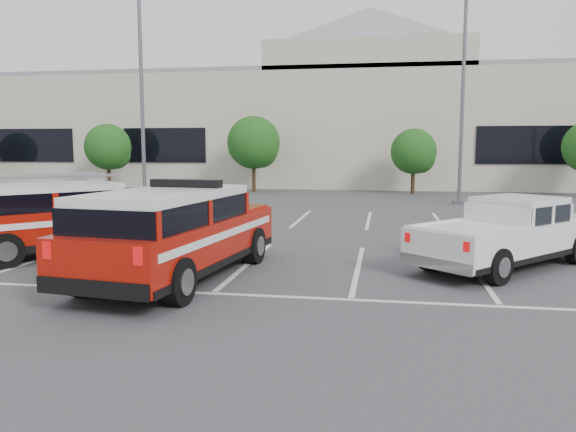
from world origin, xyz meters
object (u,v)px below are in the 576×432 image
Objects in this scene: light_pole_mid at (463,100)px; ladder_suv at (61,222)px; tree_mid_right at (415,153)px; tree_left at (110,149)px; tree_mid_left at (255,144)px; light_pole_left at (142,97)px; fire_chief_suv at (176,239)px; white_pickup at (508,240)px; convention_building at (346,124)px.

light_pole_mid reaches higher than ladder_suv.
light_pole_mid is at bearing -72.48° from tree_mid_right.
tree_left is 0.91× the size of tree_mid_left.
light_pole_left is 1.85× the size of ladder_suv.
light_pole_mid reaches higher than fire_chief_suv.
fire_chief_suv is 1.20× the size of white_pickup.
tree_mid_left is 13.53m from light_pole_mid.
tree_mid_right is (10.00, -0.00, -0.54)m from tree_mid_left.
fire_chief_suv is 4.66m from ladder_suv.
white_pickup is (11.13, -21.30, -2.38)m from tree_mid_left.
light_pole_left is (6.91, -10.05, 2.41)m from tree_left.
convention_building is 21.49m from light_pole_left.
convention_building reaches higher than tree_left.
tree_left is at bearing 124.52° from light_pole_left.
convention_building is 17.27m from light_pole_mid.
ladder_suv is (-11.45, -0.32, 0.20)m from white_pickup.
ladder_suv is (-12.23, -15.57, -4.33)m from light_pole_mid.
light_pole_left reaches higher than white_pickup.
fire_chief_suv is at bearing 12.03° from ladder_suv.
tree_mid_right is 0.39× the size of light_pole_mid.
light_pole_mid is 20.26m from ladder_suv.
light_pole_mid is (11.91, -6.05, 2.14)m from tree_mid_left.
tree_mid_right is at bearing -0.00° from tree_mid_left.
tree_left is at bearing -146.95° from convention_building.
fire_chief_suv is at bearing -104.64° from tree_mid_right.
convention_building reaches higher than light_pole_mid.
tree_mid_left reaches higher than tree_mid_right.
white_pickup is at bearing 26.27° from fire_chief_suv.
tree_left is 27.59m from fire_chief_suv.
ladder_suv is at bearing -99.77° from convention_building.
tree_left is 1.11× the size of tree_mid_right.
tree_mid_right is 24.01m from ladder_suv.
tree_mid_right is at bearing 107.52° from light_pole_mid.
tree_left is at bearing 154.66° from ladder_suv.
tree_left is at bearing 177.09° from white_pickup.
convention_building is 11.41× the size of white_pickup.
convention_building reaches higher than ladder_suv.
convention_building is 33.90m from fire_chief_suv.
tree_mid_left is (-5.09, -9.82, -1.68)m from convention_building.
tree_mid_right is 0.72× the size of ladder_suv.
tree_mid_right is 24.69m from fire_chief_suv.
tree_left is at bearing 164.57° from light_pole_mid.
light_pole_left is 15.99m from fire_chief_suv.
tree_mid_left is 0.77× the size of fire_chief_suv.
ladder_suv is (-5.41, -31.43, -3.86)m from convention_building.
fire_chief_suv is 1.14× the size of ladder_suv.
tree_mid_left is 0.47× the size of light_pole_left.
white_pickup is (21.13, -21.30, -2.11)m from tree_left.
tree_mid_right is at bearing 37.50° from light_pole_left.
ladder_suv is at bearing -90.85° from tree_mid_left.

